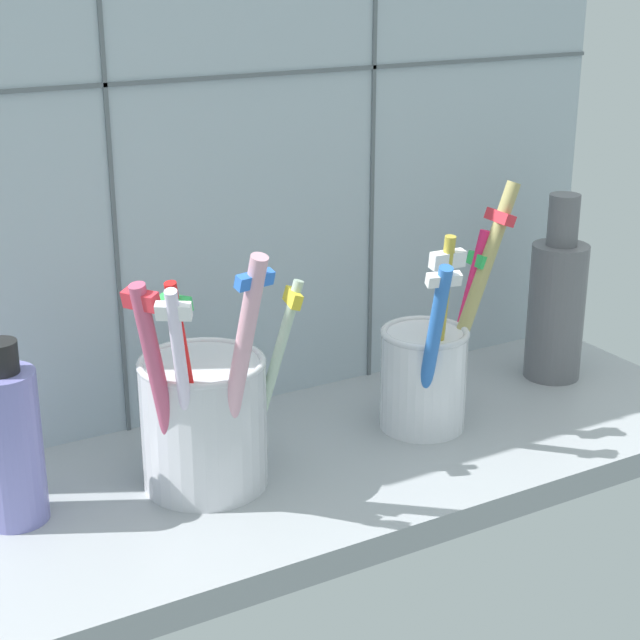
% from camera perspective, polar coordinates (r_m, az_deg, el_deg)
% --- Properties ---
extents(counter_slab, '(0.64, 0.22, 0.02)m').
position_cam_1_polar(counter_slab, '(0.75, 0.23, -8.11)').
color(counter_slab, '#9EA3A8').
rests_on(counter_slab, ground).
extents(tile_wall_back, '(0.64, 0.02, 0.45)m').
position_cam_1_polar(tile_wall_back, '(0.78, -4.21, 9.67)').
color(tile_wall_back, '#B2C1CC').
rests_on(tile_wall_back, ground).
extents(toothbrush_cup_left, '(0.13, 0.12, 0.18)m').
position_cam_1_polar(toothbrush_cup_left, '(0.69, -6.38, -5.29)').
color(toothbrush_cup_left, silver).
rests_on(toothbrush_cup_left, counter_slab).
extents(toothbrush_cup_right, '(0.11, 0.09, 0.18)m').
position_cam_1_polar(toothbrush_cup_right, '(0.78, 5.96, -2.61)').
color(toothbrush_cup_right, white).
rests_on(toothbrush_cup_right, counter_slab).
extents(ceramic_vase, '(0.05, 0.05, 0.16)m').
position_cam_1_polar(ceramic_vase, '(0.88, 12.85, 0.90)').
color(ceramic_vase, slate).
rests_on(ceramic_vase, counter_slab).
extents(soap_bottle, '(0.04, 0.04, 0.12)m').
position_cam_1_polar(soap_bottle, '(0.67, -16.67, -6.45)').
color(soap_bottle, '#7C7BC7').
rests_on(soap_bottle, counter_slab).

